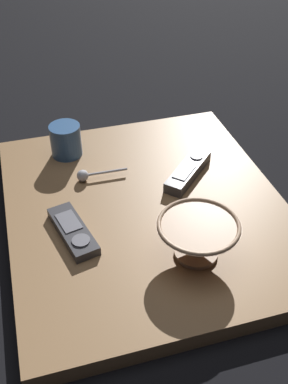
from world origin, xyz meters
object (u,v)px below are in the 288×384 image
Objects in this scene: teaspoon at (86,175)px; tv_remote_far at (73,231)px; cereal_bowl at (198,237)px; coffee_mug at (66,140)px; tv_remote_near at (188,171)px.

teaspoon is 0.72× the size of tv_remote_far.
cereal_bowl is 0.96× the size of tv_remote_far.
coffee_mug is 0.49× the size of tv_remote_far.
coffee_mug is at bearing 56.71° from tv_remote_near.
cereal_bowl is at bearing -118.38° from tv_remote_far.
tv_remote_far is at bearing 160.84° from teaspoon.
coffee_mug reaches higher than teaspoon.
coffee_mug reaches higher than tv_remote_near.
tv_remote_near is at bearing -16.88° from cereal_bowl.
coffee_mug is at bearing 24.27° from cereal_bowl.
tv_remote_near reaches higher than teaspoon.
tv_remote_far is at bearing 173.36° from coffee_mug.
cereal_bowl is 1.96× the size of coffee_mug.
coffee_mug reaches higher than cereal_bowl.
tv_remote_near is at bearing -67.23° from tv_remote_far.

